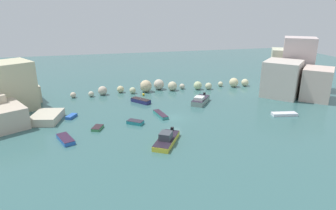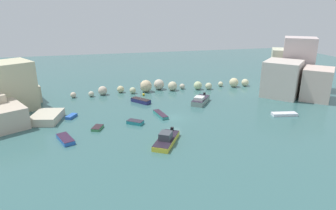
# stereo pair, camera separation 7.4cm
# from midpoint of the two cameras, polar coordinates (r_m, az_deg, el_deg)

# --- Properties ---
(cove_water) EXTENTS (160.00, 160.00, 0.00)m
(cove_water) POSITION_cam_midpoint_polar(r_m,az_deg,el_deg) (51.49, 1.21, -2.53)
(cove_water) COLOR #396463
(cove_water) RESTS_ON ground
(cliff_headland_right) EXTENTS (19.76, 21.39, 12.04)m
(cliff_headland_right) POSITION_cam_midpoint_polar(r_m,az_deg,el_deg) (73.76, 23.02, 5.89)
(cliff_headland_right) COLOR #BDB69D
(cliff_headland_right) RESTS_ON ground
(rock_breakwater) EXTENTS (42.25, 4.78, 2.72)m
(rock_breakwater) POSITION_cam_midpoint_polar(r_m,az_deg,el_deg) (68.47, 0.29, 3.74)
(rock_breakwater) COLOR beige
(rock_breakwater) RESTS_ON ground
(channel_buoy) EXTENTS (0.56, 0.56, 0.56)m
(channel_buoy) POSITION_cam_midpoint_polar(r_m,az_deg,el_deg) (64.66, -4.76, 2.07)
(channel_buoy) COLOR gold
(channel_buoy) RESTS_ON cove_water
(moored_boat_0) EXTENTS (3.85, 4.27, 4.76)m
(moored_boat_0) POSITION_cam_midpoint_polar(r_m,az_deg,el_deg) (59.91, -5.31, 0.86)
(moored_boat_0) COLOR navy
(moored_boat_0) RESTS_ON cove_water
(moored_boat_1) EXTENTS (1.95, 4.63, 0.55)m
(moored_boat_1) POSITION_cam_midpoint_polar(r_m,az_deg,el_deg) (52.36, -1.43, -1.85)
(moored_boat_1) COLOR teal
(moored_boat_1) RESTS_ON cove_water
(moored_boat_2) EXTENTS (2.05, 2.52, 0.52)m
(moored_boat_2) POSITION_cam_midpoint_polar(r_m,az_deg,el_deg) (54.21, -18.31, -2.12)
(moored_boat_2) COLOR blue
(moored_boat_2) RESTS_ON cove_water
(moored_boat_3) EXTENTS (2.97, 2.70, 0.61)m
(moored_boat_3) POSITION_cam_midpoint_polar(r_m,az_deg,el_deg) (49.09, -6.37, -3.34)
(moored_boat_3) COLOR teal
(moored_boat_3) RESTS_ON cove_water
(moored_boat_4) EXTENTS (2.96, 4.40, 0.59)m
(moored_boat_4) POSITION_cam_midpoint_polar(r_m,az_deg,el_deg) (45.25, -19.34, -6.29)
(moored_boat_4) COLOR blue
(moored_boat_4) RESTS_ON cove_water
(moored_boat_5) EXTENTS (2.10, 2.58, 0.45)m
(moored_boat_5) POSITION_cam_midpoint_polar(r_m,az_deg,el_deg) (48.07, -13.57, -4.35)
(moored_boat_5) COLOR #3E8953
(moored_boat_5) RESTS_ON cove_water
(moored_boat_6) EXTENTS (5.21, 6.70, 1.79)m
(moored_boat_6) POSITION_cam_midpoint_polar(r_m,az_deg,el_deg) (41.95, -0.30, -6.74)
(moored_boat_6) COLOR yellow
(moored_boat_6) RESTS_ON cove_water
(moored_boat_7) EXTENTS (5.30, 6.04, 1.64)m
(moored_boat_7) POSITION_cam_midpoint_polar(r_m,az_deg,el_deg) (59.54, 6.39, 0.93)
(moored_boat_7) COLOR gray
(moored_boat_7) RESTS_ON cove_water
(moored_boat_8) EXTENTS (4.62, 2.16, 0.50)m
(moored_boat_8) POSITION_cam_midpoint_polar(r_m,az_deg,el_deg) (56.63, 21.78, -1.66)
(moored_boat_8) COLOR white
(moored_boat_8) RESTS_ON cove_water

